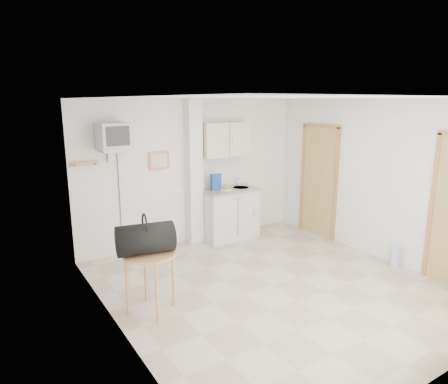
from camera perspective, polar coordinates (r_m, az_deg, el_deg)
ground at (r=5.64m, az=7.02°, el=-13.14°), size 4.50×4.50×0.00m
room_envelope at (r=5.37m, az=8.84°, el=2.80°), size 4.24×4.54×2.55m
kitchenette at (r=7.22m, az=0.59°, el=-0.42°), size 1.03×0.58×2.10m
crt_television at (r=6.19m, az=-15.49°, el=7.52°), size 0.44×0.45×2.15m
round_table at (r=4.82m, az=-10.55°, el=-9.59°), size 0.64×0.64×0.74m
duffel_bag at (r=4.69m, az=-11.18°, el=-6.54°), size 0.70×0.47×0.48m
water_bottle at (r=6.66m, az=23.26°, el=-8.39°), size 0.12×0.12×0.37m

